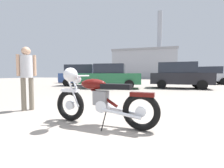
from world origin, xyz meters
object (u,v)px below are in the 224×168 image
Objects in this scene: dark_sedan_left at (203,75)px; silver_sedan_mid at (110,76)px; bystander at (27,72)px; white_estate_far at (83,75)px; blue_hatchback_right at (179,75)px; vintage_motorcycle at (99,99)px; pale_sedan_back at (78,76)px.

silver_sedan_mid is at bearing -128.15° from dark_sedan_left.
white_estate_far is (-2.94, 8.51, -0.10)m from bystander.
white_estate_far reaches higher than silver_sedan_mid.
blue_hatchback_right is at bearing -108.96° from dark_sedan_left.
white_estate_far and blue_hatchback_right have the same top height.
vintage_motorcycle is at bearing -69.09° from white_estate_far.
vintage_motorcycle is 1.25× the size of bystander.
dark_sedan_left is (7.54, 7.48, 0.10)m from silver_sedan_mid.
blue_hatchback_right is (7.55, -0.20, 0.00)m from white_estate_far.
white_estate_far is 0.94× the size of pale_sedan_back.
white_estate_far is at bearing 179.15° from blue_hatchback_right.
bystander is at bearing -99.45° from silver_sedan_mid.
blue_hatchback_right is (4.62, 8.31, -0.10)m from bystander.
blue_hatchback_right is 0.89× the size of silver_sedan_mid.
bystander is 0.38× the size of silver_sedan_mid.
blue_hatchback_right is at bearing 152.77° from pale_sedan_back.
vintage_motorcycle is 0.47× the size of silver_sedan_mid.
vintage_motorcycle is at bearing -82.59° from silver_sedan_mid.
pale_sedan_back is (-5.57, 5.29, 0.00)m from silver_sedan_mid.
vintage_motorcycle is 0.53× the size of blue_hatchback_right.
silver_sedan_mid reaches higher than bystander.
bystander is 13.39m from pale_sedan_back.
pale_sedan_back is at bearing 159.68° from blue_hatchback_right.
bystander is 6.92m from silver_sedan_mid.
white_estate_far is 1.05× the size of blue_hatchback_right.
silver_sedan_mid is 7.68m from pale_sedan_back.
white_estate_far is at bearing -55.25° from vintage_motorcycle.
blue_hatchback_right is at bearing 7.96° from silver_sedan_mid.
vintage_motorcycle is 7.78m from silver_sedan_mid.
blue_hatchback_right is 4.78m from silver_sedan_mid.
vintage_motorcycle is 9.17m from blue_hatchback_right.
silver_sedan_mid is (-4.57, -1.40, -0.08)m from blue_hatchback_right.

